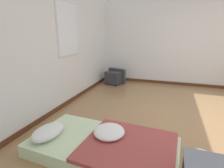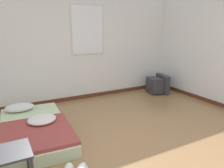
# 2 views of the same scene
# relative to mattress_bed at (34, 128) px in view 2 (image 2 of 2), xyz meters

# --- Properties ---
(ground_plane) EXTENTS (20.00, 20.00, 0.00)m
(ground_plane) POSITION_rel_mattress_bed_xyz_m (1.18, -1.34, -0.12)
(ground_plane) COLOR #997047
(wall_back) EXTENTS (7.72, 0.08, 2.60)m
(wall_back) POSITION_rel_mattress_bed_xyz_m (1.18, 1.43, 1.17)
(wall_back) COLOR white
(wall_back) RESTS_ON ground_plane
(mattress_bed) EXTENTS (1.13, 1.99, 0.32)m
(mattress_bed) POSITION_rel_mattress_bed_xyz_m (0.00, 0.00, 0.00)
(mattress_bed) COLOR beige
(mattress_bed) RESTS_ON ground_plane
(crt_tv) EXTENTS (0.56, 0.61, 0.47)m
(crt_tv) POSITION_rel_mattress_bed_xyz_m (3.32, 0.91, 0.11)
(crt_tv) COLOR #333338
(crt_tv) RESTS_ON ground_plane
(side_stool) EXTENTS (0.43, 0.43, 0.45)m
(side_stool) POSITION_rel_mattress_bed_xyz_m (-0.41, -1.17, 0.26)
(side_stool) COLOR #333338
(side_stool) RESTS_ON ground_plane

